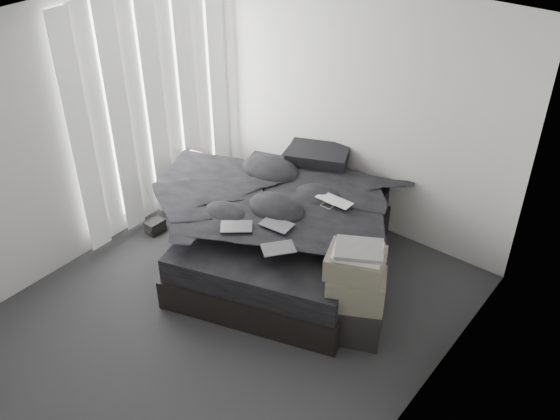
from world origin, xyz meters
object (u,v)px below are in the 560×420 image
Objects in this scene: side_stand at (197,181)px; laptop at (331,196)px; bed at (288,247)px; box_lower at (352,316)px.

laptop is at bearing 0.14° from side_stand.
laptop reaches higher than side_stand.
bed is 6.24× the size of laptop.
side_stand reaches higher than bed.
bed is at bearing 155.71° from box_lower.
laptop is 0.56× the size of side_stand.
laptop reaches higher than bed.
laptop is 1.16m from box_lower.
bed is at bearing -6.76° from side_stand.
side_stand is at bearing -178.75° from laptop.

